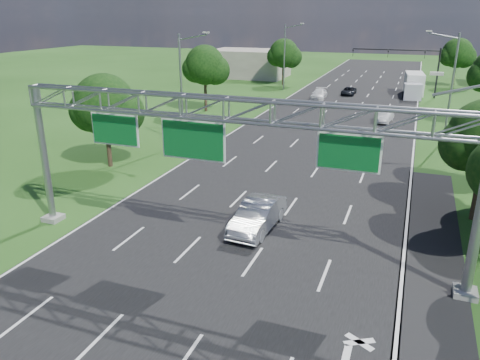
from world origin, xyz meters
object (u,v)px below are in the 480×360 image
at_px(box_truck, 414,85).
at_px(traffic_signal, 413,61).
at_px(silver_sedan, 258,215).
at_px(sign_gantry, 228,122).

bearing_deg(box_truck, traffic_signal, -121.26).
bearing_deg(silver_sedan, sign_gantry, -95.70).
bearing_deg(box_truck, silver_sedan, -103.52).
xyz_separation_m(sign_gantry, traffic_signal, (7.15, 53.00, -1.72)).
xyz_separation_m(sign_gantry, box_truck, (7.67, 54.08, -5.34)).
xyz_separation_m(traffic_signal, silver_sedan, (-6.65, -49.84, -4.31)).
distance_m(traffic_signal, silver_sedan, 50.46).
height_order(silver_sedan, box_truck, box_truck).
bearing_deg(sign_gantry, box_truck, 81.93).
distance_m(sign_gantry, silver_sedan, 6.83).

